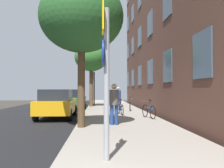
{
  "coord_description": "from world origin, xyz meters",
  "views": [
    {
      "loc": [
        -0.07,
        -1.99,
        1.62
      ],
      "look_at": [
        0.75,
        12.78,
        1.95
      ],
      "focal_mm": 39.81,
      "sensor_mm": 36.0,
      "label": 1
    }
  ],
  "objects_px": {
    "car_1": "(73,99)",
    "car_0": "(57,103)",
    "bicycle_1": "(120,109)",
    "bicycle_2": "(130,105)",
    "tree_near": "(82,17)",
    "tree_far": "(91,58)",
    "pedestrian_1": "(118,97)",
    "bicycle_0": "(149,111)",
    "traffic_light": "(93,82)",
    "car_2": "(75,97)",
    "pedestrian_0": "(114,101)",
    "sign_post": "(105,69)"
  },
  "relations": [
    {
      "from": "car_1",
      "to": "car_0",
      "type": "bearing_deg",
      "value": -93.08
    },
    {
      "from": "bicycle_1",
      "to": "bicycle_2",
      "type": "relative_size",
      "value": 1.01
    },
    {
      "from": "tree_near",
      "to": "car_0",
      "type": "xyz_separation_m",
      "value": [
        -1.66,
        4.26,
        -3.69
      ]
    },
    {
      "from": "tree_far",
      "to": "pedestrian_1",
      "type": "xyz_separation_m",
      "value": [
        2.06,
        -4.52,
        -3.41
      ]
    },
    {
      "from": "bicycle_0",
      "to": "pedestrian_1",
      "type": "height_order",
      "value": "pedestrian_1"
    },
    {
      "from": "bicycle_2",
      "to": "pedestrian_1",
      "type": "distance_m",
      "value": 1.03
    },
    {
      "from": "tree_far",
      "to": "bicycle_1",
      "type": "height_order",
      "value": "tree_far"
    },
    {
      "from": "traffic_light",
      "to": "bicycle_2",
      "type": "distance_m",
      "value": 7.77
    },
    {
      "from": "tree_near",
      "to": "tree_far",
      "type": "xyz_separation_m",
      "value": [
        0.06,
        12.31,
        -0.03
      ]
    },
    {
      "from": "car_2",
      "to": "pedestrian_0",
      "type": "bearing_deg",
      "value": -78.61
    },
    {
      "from": "car_2",
      "to": "bicycle_2",
      "type": "bearing_deg",
      "value": -60.02
    },
    {
      "from": "traffic_light",
      "to": "pedestrian_0",
      "type": "relative_size",
      "value": 1.87
    },
    {
      "from": "pedestrian_1",
      "to": "car_2",
      "type": "bearing_deg",
      "value": 115.55
    },
    {
      "from": "bicycle_1",
      "to": "pedestrian_1",
      "type": "bearing_deg",
      "value": 87.77
    },
    {
      "from": "sign_post",
      "to": "pedestrian_1",
      "type": "height_order",
      "value": "sign_post"
    },
    {
      "from": "traffic_light",
      "to": "tree_far",
      "type": "xyz_separation_m",
      "value": [
        -0.11,
        -2.41,
        2.12
      ]
    },
    {
      "from": "bicycle_0",
      "to": "bicycle_1",
      "type": "bearing_deg",
      "value": 125.43
    },
    {
      "from": "traffic_light",
      "to": "car_0",
      "type": "xyz_separation_m",
      "value": [
        -1.83,
        -10.46,
        -1.53
      ]
    },
    {
      "from": "tree_far",
      "to": "car_2",
      "type": "height_order",
      "value": "tree_far"
    },
    {
      "from": "traffic_light",
      "to": "car_1",
      "type": "xyz_separation_m",
      "value": [
        -1.52,
        -4.71,
        -1.53
      ]
    },
    {
      "from": "bicycle_1",
      "to": "car_1",
      "type": "relative_size",
      "value": 0.41
    },
    {
      "from": "bicycle_2",
      "to": "pedestrian_0",
      "type": "relative_size",
      "value": 0.92
    },
    {
      "from": "bicycle_0",
      "to": "traffic_light",
      "type": "bearing_deg",
      "value": 105.04
    },
    {
      "from": "tree_far",
      "to": "pedestrian_0",
      "type": "distance_m",
      "value": 12.25
    },
    {
      "from": "pedestrian_0",
      "to": "pedestrian_1",
      "type": "bearing_deg",
      "value": 83.93
    },
    {
      "from": "tree_near",
      "to": "pedestrian_1",
      "type": "relative_size",
      "value": 3.47
    },
    {
      "from": "sign_post",
      "to": "bicycle_2",
      "type": "distance_m",
      "value": 12.68
    },
    {
      "from": "sign_post",
      "to": "pedestrian_1",
      "type": "relative_size",
      "value": 1.97
    },
    {
      "from": "traffic_light",
      "to": "pedestrian_1",
      "type": "height_order",
      "value": "traffic_light"
    },
    {
      "from": "bicycle_1",
      "to": "car_0",
      "type": "distance_m",
      "value": 3.72
    },
    {
      "from": "pedestrian_0",
      "to": "bicycle_1",
      "type": "bearing_deg",
      "value": 81.27
    },
    {
      "from": "pedestrian_1",
      "to": "car_1",
      "type": "distance_m",
      "value": 4.13
    },
    {
      "from": "bicycle_2",
      "to": "sign_post",
      "type": "bearing_deg",
      "value": -99.72
    },
    {
      "from": "traffic_light",
      "to": "car_1",
      "type": "distance_m",
      "value": 5.18
    },
    {
      "from": "traffic_light",
      "to": "pedestrian_1",
      "type": "xyz_separation_m",
      "value": [
        1.95,
        -6.93,
        -1.29
      ]
    },
    {
      "from": "sign_post",
      "to": "tree_near",
      "type": "height_order",
      "value": "tree_near"
    },
    {
      "from": "car_2",
      "to": "sign_post",
      "type": "bearing_deg",
      "value": -82.95
    },
    {
      "from": "car_0",
      "to": "car_2",
      "type": "bearing_deg",
      "value": 90.24
    },
    {
      "from": "traffic_light",
      "to": "bicycle_2",
      "type": "height_order",
      "value": "traffic_light"
    },
    {
      "from": "sign_post",
      "to": "car_1",
      "type": "xyz_separation_m",
      "value": [
        -2.18,
        14.71,
        -1.22
      ]
    },
    {
      "from": "tree_far",
      "to": "pedestrian_0",
      "type": "xyz_separation_m",
      "value": [
        1.3,
        -11.71,
        -3.37
      ]
    },
    {
      "from": "sign_post",
      "to": "bicycle_0",
      "type": "height_order",
      "value": "sign_post"
    },
    {
      "from": "tree_far",
      "to": "car_0",
      "type": "xyz_separation_m",
      "value": [
        -1.72,
        -8.05,
        -3.65
      ]
    },
    {
      "from": "tree_near",
      "to": "car_0",
      "type": "bearing_deg",
      "value": 111.29
    },
    {
      "from": "bicycle_1",
      "to": "car_0",
      "type": "bearing_deg",
      "value": -171.22
    },
    {
      "from": "bicycle_1",
      "to": "pedestrian_0",
      "type": "bearing_deg",
      "value": -98.73
    },
    {
      "from": "bicycle_1",
      "to": "bicycle_2",
      "type": "xyz_separation_m",
      "value": [
        0.95,
        2.89,
        0.01
      ]
    },
    {
      "from": "bicycle_1",
      "to": "pedestrian_1",
      "type": "height_order",
      "value": "pedestrian_1"
    },
    {
      "from": "traffic_light",
      "to": "bicycle_2",
      "type": "relative_size",
      "value": 2.03
    },
    {
      "from": "car_0",
      "to": "traffic_light",
      "type": "bearing_deg",
      "value": 80.08
    }
  ]
}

